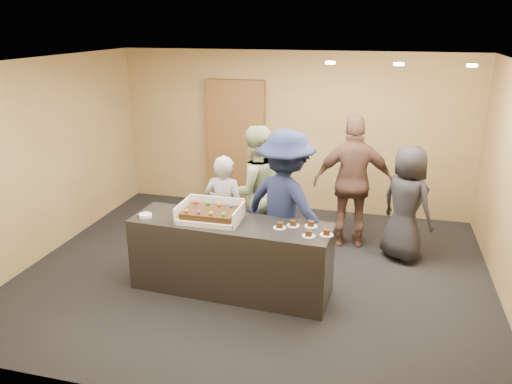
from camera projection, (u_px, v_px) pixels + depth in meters
room at (256, 174)px, 6.18m from camera, size 6.04×6.00×2.70m
serving_counter at (231, 257)px, 6.03m from camera, size 2.43×0.83×0.90m
storage_cabinet at (236, 144)px, 8.69m from camera, size 1.01×0.15×2.22m
cake_box at (211, 216)px, 5.95m from camera, size 0.73×0.50×0.22m
sheet_cake at (210, 213)px, 5.91m from camera, size 0.62×0.43×0.12m
plate_stack at (145, 215)px, 6.03m from camera, size 0.16×0.16×0.04m
slice_a at (280, 226)px, 5.71m from camera, size 0.15×0.15×0.07m
slice_b at (293, 224)px, 5.76m from camera, size 0.15×0.15×0.07m
slice_c at (309, 234)px, 5.49m from camera, size 0.15×0.15×0.07m
slice_d at (311, 225)px, 5.75m from camera, size 0.15×0.15×0.07m
slice_e at (327, 233)px, 5.51m from camera, size 0.15×0.15×0.07m
person_server_grey at (225, 211)px, 6.59m from camera, size 0.58×0.40×1.53m
person_sage_man at (254, 191)px, 6.89m from camera, size 1.13×1.09×1.84m
person_navy_man at (286, 206)px, 6.19m from camera, size 1.44×1.19×1.93m
person_brown_extra at (353, 182)px, 7.11m from camera, size 1.19×0.63×1.93m
person_dark_suit at (407, 204)px, 6.75m from camera, size 0.93×0.90×1.61m
ceiling_spotlights at (399, 64)px, 5.82m from camera, size 1.72×0.12×0.03m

